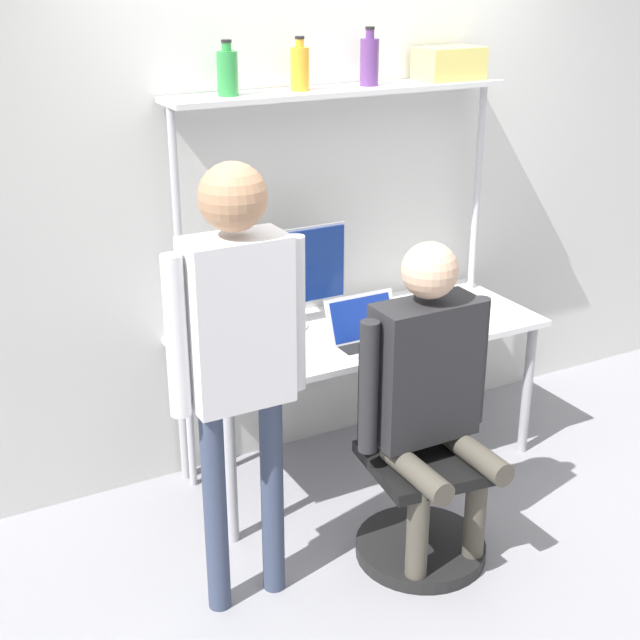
{
  "coord_description": "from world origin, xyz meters",
  "views": [
    {
      "loc": [
        -2.04,
        -3.0,
        2.39
      ],
      "look_at": [
        -0.53,
        -0.2,
        1.09
      ],
      "focal_mm": 50.0,
      "sensor_mm": 36.0,
      "label": 1
    }
  ],
  "objects_px": {
    "monitor": "(285,274)",
    "bottle_purple": "(369,61)",
    "laptop": "(366,330)",
    "storage_box": "(449,64)",
    "cell_phone": "(419,329)",
    "bottle_green": "(227,72)",
    "person_standing": "(238,337)",
    "office_chair": "(419,492)",
    "person_seated": "(429,381)",
    "bottle_amber": "(300,68)"
  },
  "relations": [
    {
      "from": "person_seated",
      "to": "person_standing",
      "type": "xyz_separation_m",
      "value": [
        -0.77,
        0.11,
        0.31
      ]
    },
    {
      "from": "storage_box",
      "to": "cell_phone",
      "type": "bearing_deg",
      "value": -134.75
    },
    {
      "from": "office_chair",
      "to": "person_standing",
      "type": "relative_size",
      "value": 0.53
    },
    {
      "from": "bottle_purple",
      "to": "laptop",
      "type": "bearing_deg",
      "value": -120.42
    },
    {
      "from": "bottle_amber",
      "to": "cell_phone",
      "type": "bearing_deg",
      "value": -38.94
    },
    {
      "from": "bottle_purple",
      "to": "storage_box",
      "type": "distance_m",
      "value": 0.45
    },
    {
      "from": "laptop",
      "to": "person_standing",
      "type": "relative_size",
      "value": 0.2
    },
    {
      "from": "laptop",
      "to": "cell_phone",
      "type": "height_order",
      "value": "laptop"
    },
    {
      "from": "monitor",
      "to": "person_standing",
      "type": "bearing_deg",
      "value": -125.18
    },
    {
      "from": "monitor",
      "to": "bottle_purple",
      "type": "height_order",
      "value": "bottle_purple"
    },
    {
      "from": "laptop",
      "to": "bottle_amber",
      "type": "xyz_separation_m",
      "value": [
        -0.14,
        0.37,
        1.14
      ]
    },
    {
      "from": "laptop",
      "to": "bottle_green",
      "type": "bearing_deg",
      "value": 142.91
    },
    {
      "from": "monitor",
      "to": "bottle_purple",
      "type": "relative_size",
      "value": 2.5
    },
    {
      "from": "laptop",
      "to": "person_seated",
      "type": "height_order",
      "value": "person_seated"
    },
    {
      "from": "laptop",
      "to": "bottle_purple",
      "type": "relative_size",
      "value": 1.38
    },
    {
      "from": "monitor",
      "to": "office_chair",
      "type": "xyz_separation_m",
      "value": [
        0.17,
        -0.92,
        -0.73
      ]
    },
    {
      "from": "person_seated",
      "to": "bottle_amber",
      "type": "xyz_separation_m",
      "value": [
        -0.06,
        0.99,
        1.12
      ]
    },
    {
      "from": "monitor",
      "to": "laptop",
      "type": "distance_m",
      "value": 0.47
    },
    {
      "from": "office_chair",
      "to": "bottle_purple",
      "type": "bearing_deg",
      "value": 73.05
    },
    {
      "from": "cell_phone",
      "to": "storage_box",
      "type": "height_order",
      "value": "storage_box"
    },
    {
      "from": "cell_phone",
      "to": "office_chair",
      "type": "distance_m",
      "value": 0.83
    },
    {
      "from": "storage_box",
      "to": "office_chair",
      "type": "bearing_deg",
      "value": -127.96
    },
    {
      "from": "office_chair",
      "to": "bottle_green",
      "type": "height_order",
      "value": "bottle_green"
    },
    {
      "from": "laptop",
      "to": "monitor",
      "type": "bearing_deg",
      "value": 125.03
    },
    {
      "from": "person_seated",
      "to": "person_standing",
      "type": "relative_size",
      "value": 0.79
    },
    {
      "from": "office_chair",
      "to": "bottle_purple",
      "type": "relative_size",
      "value": 3.58
    },
    {
      "from": "person_seated",
      "to": "bottle_green",
      "type": "relative_size",
      "value": 6.08
    },
    {
      "from": "storage_box",
      "to": "bottle_green",
      "type": "bearing_deg",
      "value": 180.0
    },
    {
      "from": "office_chair",
      "to": "bottle_amber",
      "type": "xyz_separation_m",
      "value": [
        -0.07,
        0.94,
        1.66
      ]
    },
    {
      "from": "laptop",
      "to": "cell_phone",
      "type": "bearing_deg",
      "value": 0.99
    },
    {
      "from": "cell_phone",
      "to": "bottle_green",
      "type": "distance_m",
      "value": 1.48
    },
    {
      "from": "bottle_purple",
      "to": "storage_box",
      "type": "bearing_deg",
      "value": 0.0
    },
    {
      "from": "cell_phone",
      "to": "bottle_amber",
      "type": "xyz_separation_m",
      "value": [
        -0.45,
        0.36,
        1.2
      ]
    },
    {
      "from": "person_standing",
      "to": "storage_box",
      "type": "height_order",
      "value": "storage_box"
    },
    {
      "from": "bottle_amber",
      "to": "person_seated",
      "type": "bearing_deg",
      "value": -86.31
    },
    {
      "from": "cell_phone",
      "to": "person_standing",
      "type": "relative_size",
      "value": 0.08
    },
    {
      "from": "monitor",
      "to": "cell_phone",
      "type": "relative_size",
      "value": 4.33
    },
    {
      "from": "office_chair",
      "to": "person_seated",
      "type": "xyz_separation_m",
      "value": [
        -0.01,
        -0.04,
        0.54
      ]
    },
    {
      "from": "bottle_purple",
      "to": "storage_box",
      "type": "xyz_separation_m",
      "value": [
        0.45,
        0.0,
        -0.03
      ]
    },
    {
      "from": "cell_phone",
      "to": "person_seated",
      "type": "distance_m",
      "value": 0.74
    },
    {
      "from": "monitor",
      "to": "storage_box",
      "type": "height_order",
      "value": "storage_box"
    },
    {
      "from": "laptop",
      "to": "bottle_green",
      "type": "height_order",
      "value": "bottle_green"
    },
    {
      "from": "monitor",
      "to": "bottle_amber",
      "type": "height_order",
      "value": "bottle_amber"
    },
    {
      "from": "laptop",
      "to": "person_seated",
      "type": "bearing_deg",
      "value": -97.12
    },
    {
      "from": "laptop",
      "to": "storage_box",
      "type": "bearing_deg",
      "value": 28.9
    },
    {
      "from": "person_standing",
      "to": "person_seated",
      "type": "bearing_deg",
      "value": -7.85
    },
    {
      "from": "monitor",
      "to": "office_chair",
      "type": "distance_m",
      "value": 1.19
    },
    {
      "from": "cell_phone",
      "to": "bottle_purple",
      "type": "distance_m",
      "value": 1.27
    },
    {
      "from": "monitor",
      "to": "bottle_green",
      "type": "xyz_separation_m",
      "value": [
        -0.24,
        0.02,
        0.93
      ]
    },
    {
      "from": "storage_box",
      "to": "person_seated",
      "type": "bearing_deg",
      "value": -126.88
    }
  ]
}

